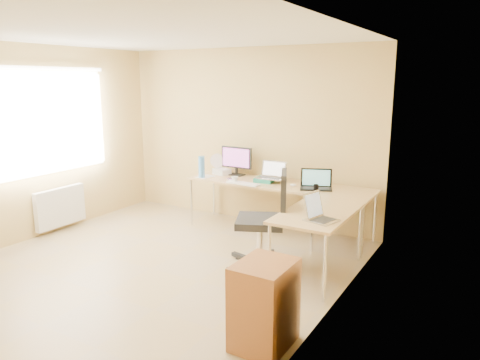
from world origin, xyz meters
The scene contains 25 objects.
floor centered at (0.00, 0.00, 0.00)m, with size 4.50×4.50×0.00m, color tan.
ceiling centered at (0.00, 0.00, 2.60)m, with size 4.50×4.50×0.00m, color white.
wall_back centered at (0.00, 2.25, 1.30)m, with size 4.50×4.50×0.00m, color tan.
wall_left centered at (-2.10, 0.00, 1.30)m, with size 4.50×4.50×0.00m, color tan.
wall_right centered at (2.10, 0.00, 1.30)m, with size 4.50×4.50×0.00m, color tan.
desk_main centered at (0.72, 1.85, 0.36)m, with size 2.65×0.70×0.73m, color tan.
desk_return centered at (1.70, 0.85, 0.36)m, with size 0.70×1.30×0.73m, color tan.
monitor centered at (-0.05, 2.03, 0.95)m, with size 0.51×0.16×0.43m, color black.
book_stack centered at (0.51, 1.89, 0.76)m, with size 0.25×0.34×0.06m, color #1E826F.
laptop_center centered at (0.62, 1.84, 0.90)m, with size 0.36×0.28×0.24m, color #B7B6C8.
laptop_black centered at (1.30, 1.80, 0.86)m, with size 0.41×0.30×0.26m, color black.
keyboard centered at (0.34, 1.55, 0.74)m, with size 0.49×0.14×0.02m, color white.
mouse centered at (0.97, 1.79, 0.75)m, with size 0.09×0.05×0.03m, color white.
mug centered at (0.18, 1.58, 0.77)m, with size 0.09×0.09×0.09m, color white.
cd_stack centered at (0.09, 1.66, 0.75)m, with size 0.14×0.14×0.03m, color silver.
water_bottle centered at (-0.40, 1.61, 0.89)m, with size 0.09×0.09×0.32m, color #4891DC.
papers centered at (-0.39, 1.70, 0.73)m, with size 0.18×0.26×0.01m, color white.
white_box centered at (-0.27, 1.96, 0.77)m, with size 0.25×0.18×0.09m, color silver.
desk_fan centered at (-0.39, 2.05, 0.87)m, with size 0.21×0.21×0.27m, color beige.
black_cup centered at (1.37, 1.61, 0.78)m, with size 0.06×0.06×0.11m, color black.
laptop_return centered at (1.85, 0.52, 0.84)m, with size 0.27×0.34×0.23m, color #BCBBC1.
office_chair centered at (1.05, 0.69, 0.50)m, with size 0.69×0.69×1.15m, color black.
cabinet centered at (1.84, -0.70, 0.36)m, with size 0.42×0.51×0.71m, color brown.
radiator centered at (-2.03, 0.40, 0.35)m, with size 0.09×0.80×0.55m, color white.
window centered at (-2.05, 0.40, 1.55)m, with size 0.10×1.80×1.40m, color white.
Camera 1 is at (3.36, -3.68, 2.12)m, focal length 33.89 mm.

